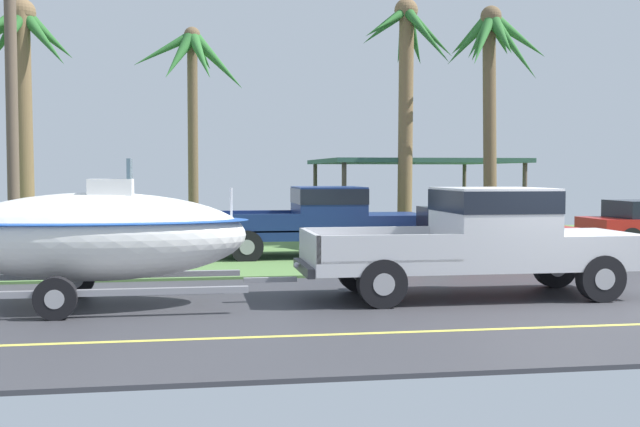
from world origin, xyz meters
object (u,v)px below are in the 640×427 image
at_px(boat_on_trailer, 95,236).
at_px(palm_tree_mid, 491,63).
at_px(palm_tree_near_right, 407,67).
at_px(pickup_truck_towing, 490,236).
at_px(palm_tree_far_left, 22,66).
at_px(parked_pickup_background, 327,218).
at_px(carport_awning, 411,163).
at_px(palm_tree_near_left, 193,77).
at_px(parked_sedan_far, 485,237).
at_px(utility_pole, 11,84).

relative_size(boat_on_trailer, palm_tree_mid, 0.89).
bearing_deg(boat_on_trailer, palm_tree_near_right, 50.00).
bearing_deg(pickup_truck_towing, palm_tree_far_left, 140.63).
height_order(boat_on_trailer, palm_tree_near_right, palm_tree_near_right).
distance_m(palm_tree_near_right, palm_tree_mid, 2.44).
bearing_deg(parked_pickup_background, palm_tree_mid, 14.76).
height_order(boat_on_trailer, carport_awning, carport_awning).
height_order(palm_tree_near_left, palm_tree_mid, palm_tree_mid).
bearing_deg(palm_tree_far_left, palm_tree_mid, 1.56).
bearing_deg(palm_tree_far_left, boat_on_trailer, -71.54).
xyz_separation_m(parked_sedan_far, palm_tree_near_right, (-0.56, 4.85, 4.55)).
bearing_deg(palm_tree_near_left, boat_on_trailer, -98.64).
distance_m(pickup_truck_towing, palm_tree_near_left, 12.77).
bearing_deg(parked_sedan_far, palm_tree_near_right, 96.58).
xyz_separation_m(palm_tree_near_left, palm_tree_far_left, (-4.22, -3.38, -0.20)).
distance_m(pickup_truck_towing, palm_tree_far_left, 12.62).
xyz_separation_m(pickup_truck_towing, boat_on_trailer, (-6.76, -0.00, 0.10)).
relative_size(carport_awning, palm_tree_near_right, 0.84).
relative_size(carport_awning, palm_tree_near_left, 0.93).
distance_m(palm_tree_near_left, utility_pole, 8.16).
bearing_deg(palm_tree_mid, boat_on_trailer, -141.00).
xyz_separation_m(palm_tree_far_left, utility_pole, (0.51, -3.81, -0.86)).
relative_size(parked_pickup_background, palm_tree_far_left, 0.90).
bearing_deg(palm_tree_near_right, palm_tree_mid, -32.62).
bearing_deg(palm_tree_mid, pickup_truck_towing, -111.19).
height_order(boat_on_trailer, palm_tree_far_left, palm_tree_far_left).
bearing_deg(palm_tree_near_right, utility_pole, -150.94).
xyz_separation_m(pickup_truck_towing, palm_tree_mid, (3.09, 7.98, 4.16)).
xyz_separation_m(palm_tree_near_left, utility_pole, (-3.71, -7.19, -1.06)).
bearing_deg(carport_awning, palm_tree_near_left, -170.44).
bearing_deg(palm_tree_mid, parked_sedan_far, -112.93).
bearing_deg(palm_tree_near_left, pickup_truck_towing, -65.23).
relative_size(parked_pickup_background, palm_tree_near_left, 0.90).
distance_m(palm_tree_mid, palm_tree_far_left, 12.41).
bearing_deg(utility_pole, palm_tree_mid, 19.24).
height_order(boat_on_trailer, palm_tree_near_left, palm_tree_near_left).
bearing_deg(palm_tree_far_left, palm_tree_near_right, 9.07).
height_order(palm_tree_near_left, utility_pole, utility_pole).
bearing_deg(pickup_truck_towing, parked_pickup_background, 104.85).
relative_size(pickup_truck_towing, parked_pickup_background, 1.03).
relative_size(pickup_truck_towing, palm_tree_far_left, 0.93).
height_order(parked_sedan_far, palm_tree_near_right, palm_tree_near_right).
height_order(pickup_truck_towing, parked_pickup_background, pickup_truck_towing).
relative_size(boat_on_trailer, palm_tree_far_left, 0.93).
xyz_separation_m(parked_pickup_background, palm_tree_mid, (4.87, 1.28, 4.21)).
relative_size(boat_on_trailer, carport_awning, 0.99).
distance_m(palm_tree_far_left, utility_pole, 3.94).
xyz_separation_m(palm_tree_mid, utility_pole, (-11.89, -4.15, -1.24)).
height_order(boat_on_trailer, utility_pole, utility_pole).
bearing_deg(parked_sedan_far, pickup_truck_towing, -109.77).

